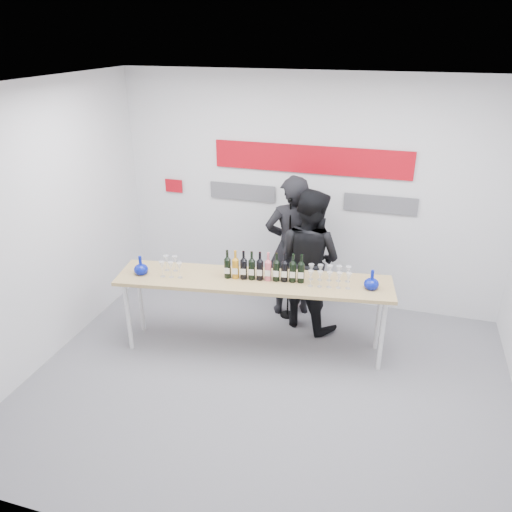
# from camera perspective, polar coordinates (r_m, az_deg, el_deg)

# --- Properties ---
(ground) EXTENTS (5.00, 5.00, 0.00)m
(ground) POSITION_cam_1_polar(r_m,az_deg,el_deg) (5.47, 1.29, -14.33)
(ground) COLOR slate
(ground) RESTS_ON ground
(back_wall) EXTENTS (5.00, 0.04, 3.00)m
(back_wall) POSITION_cam_1_polar(r_m,az_deg,el_deg) (6.51, 6.13, 7.12)
(back_wall) COLOR silver
(back_wall) RESTS_ON ground
(signage) EXTENTS (3.38, 0.02, 0.79)m
(signage) POSITION_cam_1_polar(r_m,az_deg,el_deg) (6.41, 5.70, 9.71)
(signage) COLOR #AE0713
(signage) RESTS_ON back_wall
(tasting_table) EXTENTS (3.10, 1.06, 0.91)m
(tasting_table) POSITION_cam_1_polar(r_m,az_deg,el_deg) (5.54, -0.29, -3.28)
(tasting_table) COLOR tan
(tasting_table) RESTS_ON ground
(wine_bottles) EXTENTS (0.89, 0.21, 0.33)m
(wine_bottles) POSITION_cam_1_polar(r_m,az_deg,el_deg) (5.43, 0.92, -1.17)
(wine_bottles) COLOR black
(wine_bottles) RESTS_ON tasting_table
(decanter_left) EXTENTS (0.16, 0.16, 0.21)m
(decanter_left) POSITION_cam_1_polar(r_m,az_deg,el_deg) (5.73, -13.05, -1.02)
(decanter_left) COLOR #081697
(decanter_left) RESTS_ON tasting_table
(decanter_right) EXTENTS (0.16, 0.16, 0.21)m
(decanter_right) POSITION_cam_1_polar(r_m,az_deg,el_deg) (5.41, 13.10, -2.63)
(decanter_right) COLOR #081697
(decanter_right) RESTS_ON tasting_table
(glasses_left) EXTENTS (0.29, 0.24, 0.18)m
(glasses_left) POSITION_cam_1_polar(r_m,az_deg,el_deg) (5.65, -9.70, -1.26)
(glasses_left) COLOR silver
(glasses_left) RESTS_ON tasting_table
(glasses_right) EXTENTS (0.48, 0.28, 0.18)m
(glasses_right) POSITION_cam_1_polar(r_m,az_deg,el_deg) (5.43, 8.39, -2.31)
(glasses_right) COLOR silver
(glasses_right) RESTS_ON tasting_table
(presenter_left) EXTENTS (0.79, 0.67, 1.86)m
(presenter_left) POSITION_cam_1_polar(r_m,az_deg,el_deg) (6.30, 4.10, 1.04)
(presenter_left) COLOR black
(presenter_left) RESTS_ON ground
(presenter_right) EXTENTS (1.06, 0.96, 1.77)m
(presenter_right) POSITION_cam_1_polar(r_m,az_deg,el_deg) (6.06, 6.02, -0.43)
(presenter_right) COLOR black
(presenter_right) RESTS_ON ground
(mic_stand) EXTENTS (0.19, 0.19, 1.63)m
(mic_stand) POSITION_cam_1_polar(r_m,az_deg,el_deg) (6.37, 3.71, -2.99)
(mic_stand) COLOR black
(mic_stand) RESTS_ON ground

